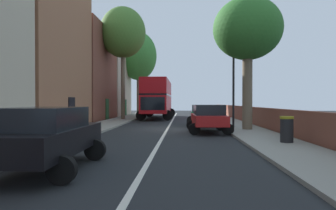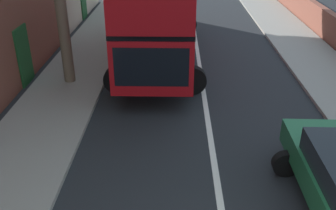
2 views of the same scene
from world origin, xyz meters
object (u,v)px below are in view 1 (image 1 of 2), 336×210
at_px(double_decker_bus, 158,97).
at_px(street_tree_left_2, 138,56).
at_px(street_tree_left_0, 123,33).
at_px(litter_bin_right, 287,129).
at_px(lamppost_right, 233,71).
at_px(parked_car_red_right_0, 208,117).
at_px(parked_car_black_left_1, 47,135).
at_px(street_tree_right_1, 247,30).
at_px(parked_car_green_right_3, 203,114).

distance_m(double_decker_bus, street_tree_left_2, 11.62).
bearing_deg(street_tree_left_0, litter_bin_right, -58.98).
distance_m(street_tree_left_0, lamppost_right, 14.22).
height_order(parked_car_red_right_0, parked_car_black_left_1, parked_car_black_left_1).
height_order(parked_car_black_left_1, street_tree_right_1, street_tree_right_1).
relative_size(street_tree_right_1, lamppost_right, 1.27).
relative_size(parked_car_red_right_0, parked_car_green_right_3, 0.95).
xyz_separation_m(parked_car_black_left_1, litter_bin_right, (7.80, 5.02, -0.28)).
height_order(parked_car_black_left_1, street_tree_left_2, street_tree_left_2).
height_order(parked_car_red_right_0, street_tree_left_2, street_tree_left_2).
bearing_deg(litter_bin_right, street_tree_left_0, 121.02).
distance_m(street_tree_right_1, lamppost_right, 2.69).
distance_m(parked_car_red_right_0, street_tree_left_2, 26.50).
xyz_separation_m(parked_car_black_left_1, parked_car_green_right_3, (5.00, 15.18, -0.03)).
bearing_deg(parked_car_black_left_1, street_tree_left_2, 94.56).
distance_m(parked_car_red_right_0, street_tree_left_0, 16.02).
bearing_deg(double_decker_bus, parked_car_black_left_1, -91.84).
xyz_separation_m(parked_car_red_right_0, parked_car_black_left_1, (-5.00, -9.97, 0.02)).
height_order(parked_car_red_right_0, street_tree_right_1, street_tree_right_1).
relative_size(parked_car_green_right_3, street_tree_left_0, 0.41).
bearing_deg(street_tree_right_1, parked_car_red_right_0, -156.01).
distance_m(parked_car_green_right_3, street_tree_right_1, 7.11).
bearing_deg(parked_car_red_right_0, parked_car_green_right_3, 90.03).
bearing_deg(parked_car_green_right_3, street_tree_right_1, -59.17).
bearing_deg(parked_car_black_left_1, litter_bin_right, 32.76).
distance_m(double_decker_bus, lamppost_right, 14.07).
xyz_separation_m(street_tree_left_0, street_tree_left_2, (-0.35, 12.32, -0.42)).
height_order(double_decker_bus, street_tree_right_1, street_tree_right_1).
xyz_separation_m(parked_car_green_right_3, litter_bin_right, (2.80, -10.16, -0.24)).
distance_m(parked_car_red_right_0, parked_car_green_right_3, 5.21).
height_order(double_decker_bus, parked_car_black_left_1, double_decker_bus).
bearing_deg(double_decker_bus, street_tree_left_0, -137.83).
height_order(double_decker_bus, parked_car_red_right_0, double_decker_bus).
relative_size(street_tree_right_1, litter_bin_right, 7.48).
distance_m(parked_car_red_right_0, lamppost_right, 4.06).
xyz_separation_m(street_tree_left_0, litter_bin_right, (10.19, -16.94, -7.90)).
bearing_deg(parked_car_green_right_3, litter_bin_right, -74.59).
xyz_separation_m(street_tree_right_1, street_tree_left_2, (-10.19, 23.21, 1.99)).
height_order(parked_car_black_left_1, parked_car_green_right_3, parked_car_black_left_1).
relative_size(parked_car_black_left_1, street_tree_left_0, 0.41).
bearing_deg(parked_car_black_left_1, double_decker_bus, 88.16).
height_order(street_tree_left_2, lamppost_right, street_tree_left_2).
bearing_deg(parked_car_red_right_0, parked_car_black_left_1, -116.62).
xyz_separation_m(parked_car_red_right_0, lamppost_right, (1.80, 2.22, 2.88)).
bearing_deg(double_decker_bus, street_tree_left_2, 110.53).
xyz_separation_m(double_decker_bus, parked_car_red_right_0, (4.20, -14.86, -1.43)).
bearing_deg(lamppost_right, litter_bin_right, -82.07).
relative_size(street_tree_left_0, street_tree_left_2, 0.96).
distance_m(double_decker_bus, street_tree_left_0, 7.55).
distance_m(double_decker_bus, parked_car_black_left_1, 24.89).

